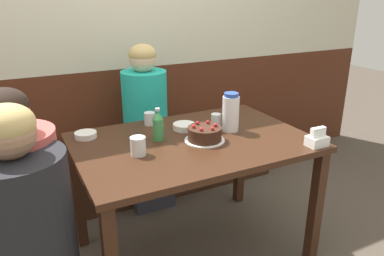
{
  "coord_description": "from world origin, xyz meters",
  "views": [
    {
      "loc": [
        -0.88,
        -1.74,
        1.55
      ],
      "look_at": [
        0.02,
        0.05,
        0.81
      ],
      "focal_mm": 35.0,
      "sensor_mm": 36.0,
      "label": 1
    }
  ],
  "objects_px": {
    "napkin_holder": "(317,139)",
    "glass_tumbler_short": "(216,121)",
    "glass_water_tall": "(150,119)",
    "bowl_rice_small": "(86,135)",
    "soju_bottle": "(158,125)",
    "water_pitcher": "(231,112)",
    "bowl_soup_white": "(184,126)",
    "birthday_cake": "(205,134)",
    "person_pale_blue_shirt": "(24,216)",
    "person_grey_tee": "(146,132)",
    "bench_seat": "(146,166)",
    "person_teal_shirt": "(27,237)",
    "glass_shot_small": "(138,146)"
  },
  "relations": [
    {
      "from": "napkin_holder",
      "to": "glass_tumbler_short",
      "type": "distance_m",
      "value": 0.6
    },
    {
      "from": "glass_water_tall",
      "to": "bowl_rice_small",
      "type": "bearing_deg",
      "value": -173.96
    },
    {
      "from": "soju_bottle",
      "to": "glass_water_tall",
      "type": "bearing_deg",
      "value": 79.86
    },
    {
      "from": "water_pitcher",
      "to": "bowl_soup_white",
      "type": "distance_m",
      "value": 0.29
    },
    {
      "from": "soju_bottle",
      "to": "bowl_soup_white",
      "type": "relative_size",
      "value": 1.35
    },
    {
      "from": "birthday_cake",
      "to": "soju_bottle",
      "type": "distance_m",
      "value": 0.26
    },
    {
      "from": "soju_bottle",
      "to": "bowl_rice_small",
      "type": "distance_m",
      "value": 0.42
    },
    {
      "from": "napkin_holder",
      "to": "person_pale_blue_shirt",
      "type": "bearing_deg",
      "value": 168.8
    },
    {
      "from": "glass_tumbler_short",
      "to": "glass_water_tall",
      "type": "bearing_deg",
      "value": 146.84
    },
    {
      "from": "glass_tumbler_short",
      "to": "person_grey_tee",
      "type": "bearing_deg",
      "value": 112.91
    },
    {
      "from": "glass_tumbler_short",
      "to": "person_pale_blue_shirt",
      "type": "distance_m",
      "value": 1.17
    },
    {
      "from": "water_pitcher",
      "to": "bench_seat",
      "type": "bearing_deg",
      "value": 108.5
    },
    {
      "from": "napkin_holder",
      "to": "person_teal_shirt",
      "type": "distance_m",
      "value": 1.49
    },
    {
      "from": "glass_shot_small",
      "to": "person_grey_tee",
      "type": "distance_m",
      "value": 0.86
    },
    {
      "from": "bowl_rice_small",
      "to": "napkin_holder",
      "type": "bearing_deg",
      "value": -32.13
    },
    {
      "from": "water_pitcher",
      "to": "person_pale_blue_shirt",
      "type": "distance_m",
      "value": 1.22
    },
    {
      "from": "glass_water_tall",
      "to": "napkin_holder",
      "type": "bearing_deg",
      "value": -46.73
    },
    {
      "from": "glass_water_tall",
      "to": "person_grey_tee",
      "type": "xyz_separation_m",
      "value": [
        0.1,
        0.36,
        -0.23
      ]
    },
    {
      "from": "soju_bottle",
      "to": "person_pale_blue_shirt",
      "type": "relative_size",
      "value": 0.16
    },
    {
      "from": "bowl_rice_small",
      "to": "glass_shot_small",
      "type": "bearing_deg",
      "value": -62.18
    },
    {
      "from": "soju_bottle",
      "to": "glass_shot_small",
      "type": "xyz_separation_m",
      "value": [
        -0.17,
        -0.14,
        -0.04
      ]
    },
    {
      "from": "bowl_rice_small",
      "to": "person_grey_tee",
      "type": "bearing_deg",
      "value": 38.61
    },
    {
      "from": "person_grey_tee",
      "to": "glass_water_tall",
      "type": "bearing_deg",
      "value": -15.38
    },
    {
      "from": "birthday_cake",
      "to": "glass_tumbler_short",
      "type": "bearing_deg",
      "value": 44.14
    },
    {
      "from": "bench_seat",
      "to": "person_grey_tee",
      "type": "relative_size",
      "value": 1.8
    },
    {
      "from": "bowl_soup_white",
      "to": "person_grey_tee",
      "type": "xyz_separation_m",
      "value": [
        -0.06,
        0.53,
        -0.21
      ]
    },
    {
      "from": "bowl_rice_small",
      "to": "water_pitcher",
      "type": "bearing_deg",
      "value": -18.71
    },
    {
      "from": "birthday_cake",
      "to": "person_grey_tee",
      "type": "height_order",
      "value": "person_grey_tee"
    },
    {
      "from": "napkin_holder",
      "to": "glass_water_tall",
      "type": "distance_m",
      "value": 1.0
    },
    {
      "from": "bowl_rice_small",
      "to": "person_pale_blue_shirt",
      "type": "height_order",
      "value": "person_pale_blue_shirt"
    },
    {
      "from": "bowl_soup_white",
      "to": "bowl_rice_small",
      "type": "height_order",
      "value": "bowl_soup_white"
    },
    {
      "from": "bowl_soup_white",
      "to": "person_teal_shirt",
      "type": "relative_size",
      "value": 0.12
    },
    {
      "from": "glass_shot_small",
      "to": "person_teal_shirt",
      "type": "height_order",
      "value": "person_teal_shirt"
    },
    {
      "from": "birthday_cake",
      "to": "bowl_soup_white",
      "type": "bearing_deg",
      "value": 95.68
    },
    {
      "from": "birthday_cake",
      "to": "person_pale_blue_shirt",
      "type": "bearing_deg",
      "value": -177.25
    },
    {
      "from": "napkin_holder",
      "to": "glass_shot_small",
      "type": "distance_m",
      "value": 0.95
    },
    {
      "from": "birthday_cake",
      "to": "person_teal_shirt",
      "type": "relative_size",
      "value": 0.19
    },
    {
      "from": "glass_water_tall",
      "to": "glass_shot_small",
      "type": "bearing_deg",
      "value": -118.05
    },
    {
      "from": "bowl_rice_small",
      "to": "person_teal_shirt",
      "type": "distance_m",
      "value": 0.71
    },
    {
      "from": "bench_seat",
      "to": "bowl_rice_small",
      "type": "xyz_separation_m",
      "value": [
        -0.53,
        -0.53,
        0.54
      ]
    },
    {
      "from": "water_pitcher",
      "to": "bowl_rice_small",
      "type": "xyz_separation_m",
      "value": [
        -0.8,
        0.27,
        -0.1
      ]
    },
    {
      "from": "glass_shot_small",
      "to": "person_pale_blue_shirt",
      "type": "relative_size",
      "value": 0.08
    },
    {
      "from": "glass_tumbler_short",
      "to": "person_grey_tee",
      "type": "relative_size",
      "value": 0.07
    },
    {
      "from": "birthday_cake",
      "to": "napkin_holder",
      "type": "relative_size",
      "value": 2.05
    },
    {
      "from": "soju_bottle",
      "to": "bowl_rice_small",
      "type": "bearing_deg",
      "value": 149.02
    },
    {
      "from": "water_pitcher",
      "to": "soju_bottle",
      "type": "bearing_deg",
      "value": 172.84
    },
    {
      "from": "napkin_holder",
      "to": "person_teal_shirt",
      "type": "bearing_deg",
      "value": 175.52
    },
    {
      "from": "bench_seat",
      "to": "soju_bottle",
      "type": "height_order",
      "value": "soju_bottle"
    },
    {
      "from": "soju_bottle",
      "to": "person_pale_blue_shirt",
      "type": "distance_m",
      "value": 0.8
    },
    {
      "from": "person_grey_tee",
      "to": "napkin_holder",
      "type": "bearing_deg",
      "value": 28.32
    }
  ]
}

